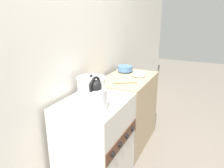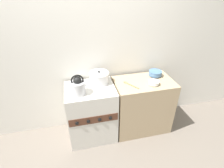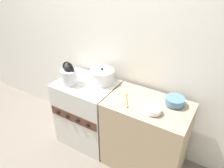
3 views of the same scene
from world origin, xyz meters
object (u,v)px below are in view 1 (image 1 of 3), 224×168
object	(u,v)px
stove	(96,143)
cooking_pot	(91,85)
enamel_bowl	(125,69)
small_ceramic_bowl	(139,74)
kettle	(96,97)

from	to	relation	value
stove	cooking_pot	distance (m)	0.52
cooking_pot	enamel_bowl	size ratio (longest dim) A/B	1.43
enamel_bowl	small_ceramic_bowl	bearing A→B (deg)	-118.85
small_ceramic_bowl	stove	bearing A→B (deg)	172.61
kettle	cooking_pot	distance (m)	0.36
stove	kettle	size ratio (longest dim) A/B	3.11
stove	enamel_bowl	size ratio (longest dim) A/B	4.46
enamel_bowl	small_ceramic_bowl	size ratio (longest dim) A/B	1.33
kettle	cooking_pot	bearing A→B (deg)	35.52
stove	kettle	xyz separation A→B (m)	(-0.14, -0.09, 0.52)
stove	enamel_bowl	xyz separation A→B (m)	(0.97, 0.12, 0.46)
kettle	stove	bearing A→B (deg)	32.60
enamel_bowl	small_ceramic_bowl	distance (m)	0.26
cooking_pot	small_ceramic_bowl	world-z (taller)	cooking_pot
stove	kettle	distance (m)	0.54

